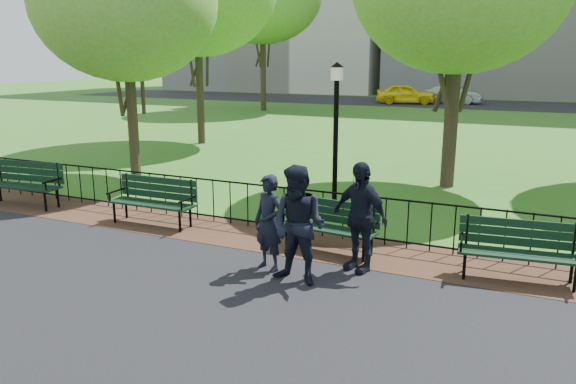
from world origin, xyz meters
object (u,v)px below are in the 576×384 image
at_px(park_bench_right_a, 519,244).
at_px(lamppost, 336,133).
at_px(park_bench_left_b, 24,179).
at_px(park_bench_main, 318,218).
at_px(park_bench_left_a, 154,196).
at_px(person_mid, 299,226).
at_px(sedan_silver, 453,94).
at_px(tree_near_w, 125,3).
at_px(person_right, 360,217).
at_px(person_left, 269,223).
at_px(taxi, 405,94).

distance_m(park_bench_right_a, lamppost, 4.64).
bearing_deg(park_bench_left_b, lamppost, 14.14).
relative_size(park_bench_main, park_bench_left_a, 0.95).
distance_m(person_mid, sedan_silver, 35.22).
relative_size(park_bench_main, tree_near_w, 0.26).
relative_size(person_right, sedan_silver, 0.44).
xyz_separation_m(person_mid, sedan_silver, (-3.19, 35.08, -0.23)).
bearing_deg(sedan_silver, lamppost, -172.87).
height_order(person_right, sedan_silver, person_right).
bearing_deg(park_bench_left_a, person_mid, -23.26).
bearing_deg(person_right, person_left, -133.83).
bearing_deg(person_left, tree_near_w, 162.66).
height_order(person_left, person_right, person_right).
height_order(park_bench_main, park_bench_left_b, park_bench_left_b).
xyz_separation_m(park_bench_left_a, sedan_silver, (0.67, 33.50, 0.08)).
bearing_deg(park_bench_left_a, sedan_silver, 87.78).
height_order(person_mid, sedan_silver, person_mid).
xyz_separation_m(park_bench_main, sedan_silver, (-2.89, 33.54, 0.09)).
height_order(tree_near_w, person_mid, tree_near_w).
bearing_deg(park_bench_right_a, park_bench_main, 173.26).
bearing_deg(person_right, tree_near_w, 174.40).
height_order(park_bench_left_a, person_mid, person_mid).
distance_m(person_mid, person_right, 1.10).
bearing_deg(park_bench_main, park_bench_left_b, -174.24).
height_order(park_bench_right_a, person_right, person_right).
relative_size(lamppost, person_right, 1.84).
height_order(park_bench_left_a, park_bench_right_a, park_bench_left_a).
xyz_separation_m(park_bench_right_a, lamppost, (-3.82, 2.35, 1.18)).
relative_size(park_bench_left_b, sedan_silver, 0.49).
distance_m(tree_near_w, person_mid, 9.57).
bearing_deg(lamppost, park_bench_left_b, -160.51).
bearing_deg(lamppost, tree_near_w, 169.72).
bearing_deg(taxi, park_bench_right_a, -177.40).
relative_size(person_mid, person_right, 1.02).
bearing_deg(lamppost, person_mid, -77.54).
xyz_separation_m(park_bench_left_a, person_left, (3.22, -1.27, 0.19)).
height_order(person_mid, person_right, person_mid).
distance_m(lamppost, sedan_silver, 31.31).
distance_m(tree_near_w, person_right, 9.66).
bearing_deg(sedan_silver, taxi, 120.46).
distance_m(person_right, taxi, 33.30).
bearing_deg(lamppost, person_left, -86.70).
relative_size(park_bench_main, lamppost, 0.54).
distance_m(tree_near_w, person_left, 8.97).
distance_m(lamppost, person_mid, 4.05).
relative_size(lamppost, sedan_silver, 0.80).
bearing_deg(taxi, sedan_silver, -75.97).
height_order(park_bench_left_b, park_bench_right_a, park_bench_left_b).
distance_m(tree_near_w, sedan_silver, 30.59).
height_order(tree_near_w, person_right, tree_near_w).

